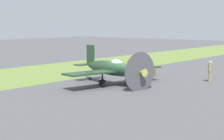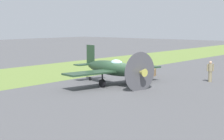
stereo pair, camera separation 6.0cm
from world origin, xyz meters
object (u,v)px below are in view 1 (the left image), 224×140
fuel_drum (101,68)px  airplane_lead (113,68)px  supply_crate (150,72)px  ground_crew_chief (210,71)px

fuel_drum → airplane_lead: bearing=47.4°
fuel_drum → supply_crate: size_ratio=1.00×
fuel_drum → supply_crate: bearing=99.0°
supply_crate → ground_crew_chief: bearing=90.6°
ground_crew_chief → supply_crate: (0.06, -5.80, -0.59)m
fuel_drum → supply_crate: 5.31m
ground_crew_chief → supply_crate: 5.83m
airplane_lead → supply_crate: bearing=-163.1°
airplane_lead → fuel_drum: 8.00m
supply_crate → fuel_drum: bearing=-81.0°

